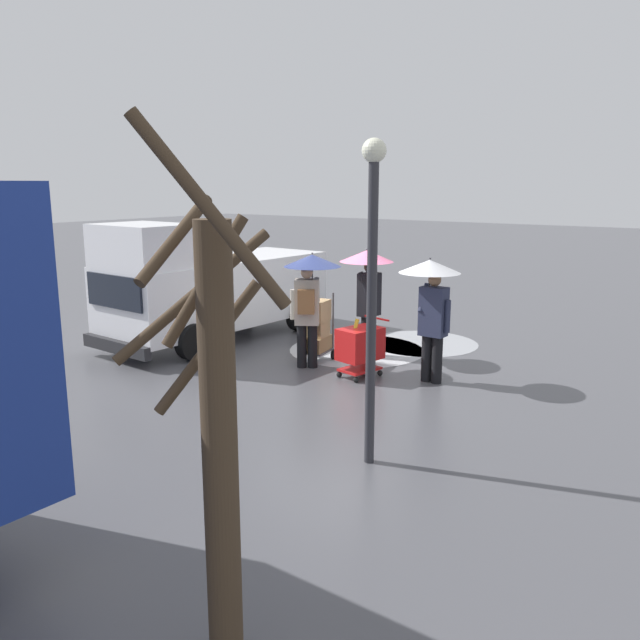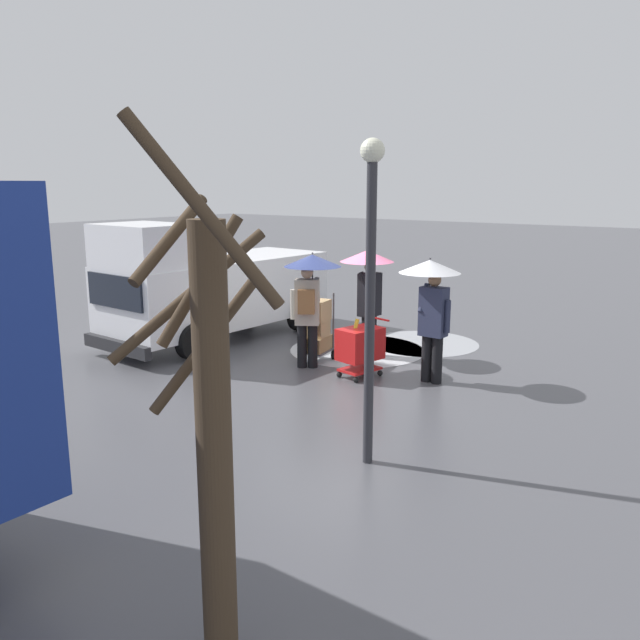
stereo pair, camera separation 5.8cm
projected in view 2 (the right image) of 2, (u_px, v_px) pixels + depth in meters
The scene contains 11 objects.
ground_plane at pixel (327, 368), 11.97m from camera, with size 90.00×90.00×0.00m, color #4C4C51.
slush_patch_near_cluster at pixel (357, 350), 13.27m from camera, with size 2.77×2.77×0.01m, color silver.
slush_patch_under_van at pixel (423, 343), 13.83m from camera, with size 2.35×2.35×0.01m, color #999BA0.
cargo_van_parked_right at pixel (210, 286), 13.92m from camera, with size 2.40×5.44×2.60m.
shopping_cart_vendor at pixel (360, 345), 11.33m from camera, with size 0.72×0.92×1.04m.
hand_dolly_boxes at pixel (316, 328), 12.28m from camera, with size 0.61×0.77×1.32m.
pedestrian_pink_side at pixel (368, 277), 12.44m from camera, with size 1.04×1.04×2.15m.
pedestrian_black_side at pixel (310, 284), 11.69m from camera, with size 1.04×1.04×2.15m.
pedestrian_white_side at pixel (431, 291), 10.84m from camera, with size 1.04×1.04×2.15m.
bare_tree_near at pixel (211, 429), 4.26m from camera, with size 1.43×1.42×3.75m.
street_lamp at pixel (371, 271), 7.45m from camera, with size 0.28×0.28×3.86m.
Camera 2 is at (-6.59, 9.45, 3.36)m, focal length 36.19 mm.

